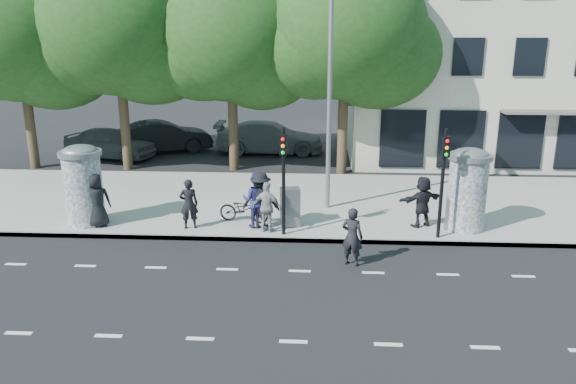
# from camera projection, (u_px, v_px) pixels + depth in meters

# --- Properties ---
(ground) EXTENTS (120.00, 120.00, 0.00)m
(ground) POSITION_uv_depth(u_px,v_px,m) (298.00, 294.00, 14.00)
(ground) COLOR black
(ground) RESTS_ON ground
(sidewalk) EXTENTS (40.00, 8.00, 0.15)m
(sidewalk) POSITION_uv_depth(u_px,v_px,m) (306.00, 202.00, 21.16)
(sidewalk) COLOR gray
(sidewalk) RESTS_ON ground
(curb) EXTENTS (40.00, 0.10, 0.16)m
(curb) POSITION_uv_depth(u_px,v_px,m) (302.00, 240.00, 17.38)
(curb) COLOR slate
(curb) RESTS_ON ground
(lane_dash_near) EXTENTS (32.00, 0.12, 0.01)m
(lane_dash_near) POSITION_uv_depth(u_px,v_px,m) (293.00, 342.00, 11.89)
(lane_dash_near) COLOR silver
(lane_dash_near) RESTS_ON ground
(lane_dash_far) EXTENTS (32.00, 0.12, 0.01)m
(lane_dash_far) POSITION_uv_depth(u_px,v_px,m) (300.00, 271.00, 15.34)
(lane_dash_far) COLOR silver
(lane_dash_far) RESTS_ON ground
(ad_column_left) EXTENTS (1.36, 1.36, 2.65)m
(ad_column_left) POSITION_uv_depth(u_px,v_px,m) (83.00, 183.00, 18.27)
(ad_column_left) COLOR beige
(ad_column_left) RESTS_ON sidewalk
(ad_column_right) EXTENTS (1.36, 1.36, 2.65)m
(ad_column_right) POSITION_uv_depth(u_px,v_px,m) (468.00, 187.00, 17.78)
(ad_column_right) COLOR beige
(ad_column_right) RESTS_ON sidewalk
(traffic_pole_near) EXTENTS (0.22, 0.31, 3.40)m
(traffic_pole_near) POSITION_uv_depth(u_px,v_px,m) (283.00, 171.00, 17.04)
(traffic_pole_near) COLOR black
(traffic_pole_near) RESTS_ON sidewalk
(traffic_pole_far) EXTENTS (0.22, 0.31, 3.40)m
(traffic_pole_far) POSITION_uv_depth(u_px,v_px,m) (443.00, 173.00, 16.77)
(traffic_pole_far) COLOR black
(traffic_pole_far) RESTS_ON sidewalk
(street_lamp) EXTENTS (0.25, 0.93, 8.00)m
(street_lamp) POSITION_uv_depth(u_px,v_px,m) (330.00, 77.00, 18.96)
(street_lamp) COLOR slate
(street_lamp) RESTS_ON sidewalk
(tree_far_left) EXTENTS (7.20, 7.20, 9.26)m
(tree_far_left) POSITION_uv_depth(u_px,v_px,m) (18.00, 33.00, 24.95)
(tree_far_left) COLOR #38281C
(tree_far_left) RESTS_ON ground
(tree_mid_left) EXTENTS (7.20, 7.20, 9.57)m
(tree_mid_left) POSITION_uv_depth(u_px,v_px,m) (117.00, 25.00, 24.61)
(tree_mid_left) COLOR #38281C
(tree_mid_left) RESTS_ON ground
(tree_near_left) EXTENTS (6.80, 6.80, 8.97)m
(tree_near_left) POSITION_uv_depth(u_px,v_px,m) (231.00, 36.00, 24.65)
(tree_near_left) COLOR #38281C
(tree_near_left) RESTS_ON ground
(tree_center) EXTENTS (7.00, 7.00, 9.30)m
(tree_center) POSITION_uv_depth(u_px,v_px,m) (345.00, 30.00, 23.92)
(tree_center) COLOR #38281C
(tree_center) RESTS_ON ground
(building) EXTENTS (20.30, 15.85, 12.00)m
(building) POSITION_uv_depth(u_px,v_px,m) (531.00, 35.00, 30.80)
(building) COLOR #B7AD99
(building) RESTS_ON ground
(ped_a) EXTENTS (1.01, 0.84, 1.77)m
(ped_a) POSITION_uv_depth(u_px,v_px,m) (97.00, 200.00, 18.14)
(ped_a) COLOR black
(ped_a) RESTS_ON sidewalk
(ped_b) EXTENTS (0.67, 0.52, 1.64)m
(ped_b) POSITION_uv_depth(u_px,v_px,m) (189.00, 204.00, 17.99)
(ped_b) COLOR black
(ped_b) RESTS_ON sidewalk
(ped_c) EXTENTS (0.94, 0.76, 1.84)m
(ped_c) POSITION_uv_depth(u_px,v_px,m) (256.00, 200.00, 18.08)
(ped_c) COLOR navy
(ped_c) RESTS_ON sidewalk
(ped_d) EXTENTS (1.26, 0.80, 1.85)m
(ped_d) POSITION_uv_depth(u_px,v_px,m) (261.00, 200.00, 18.00)
(ped_d) COLOR black
(ped_d) RESTS_ON sidewalk
(ped_e) EXTENTS (1.08, 0.83, 1.63)m
(ped_e) POSITION_uv_depth(u_px,v_px,m) (267.00, 207.00, 17.65)
(ped_e) COLOR #969698
(ped_e) RESTS_ON sidewalk
(ped_f) EXTENTS (1.65, 1.17, 1.68)m
(ped_f) POSITION_uv_depth(u_px,v_px,m) (422.00, 202.00, 18.16)
(ped_f) COLOR black
(ped_f) RESTS_ON sidewalk
(man_road) EXTENTS (0.72, 0.60, 1.67)m
(man_road) POSITION_uv_depth(u_px,v_px,m) (352.00, 237.00, 15.54)
(man_road) COLOR black
(man_road) RESTS_ON ground
(bicycle) EXTENTS (0.93, 1.79, 0.89)m
(bicycle) POSITION_uv_depth(u_px,v_px,m) (244.00, 209.00, 18.66)
(bicycle) COLOR black
(bicycle) RESTS_ON sidewalk
(cabinet_left) EXTENTS (0.69, 0.56, 1.28)m
(cabinet_left) POSITION_uv_depth(u_px,v_px,m) (290.00, 207.00, 18.26)
(cabinet_left) COLOR slate
(cabinet_left) RESTS_ON sidewalk
(cabinet_right) EXTENTS (0.56, 0.46, 1.03)m
(cabinet_right) POSITION_uv_depth(u_px,v_px,m) (453.00, 214.00, 17.98)
(cabinet_right) COLOR slate
(cabinet_right) RESTS_ON sidewalk
(car_left) EXTENTS (3.01, 5.00, 1.59)m
(car_left) POSITION_uv_depth(u_px,v_px,m) (110.00, 143.00, 28.43)
(car_left) COLOR #4D4F54
(car_left) RESTS_ON ground
(car_mid) EXTENTS (3.71, 5.36, 1.67)m
(car_mid) POSITION_uv_depth(u_px,v_px,m) (163.00, 137.00, 29.78)
(car_mid) COLOR black
(car_mid) RESTS_ON ground
(car_right) EXTENTS (2.35, 5.70, 1.65)m
(car_right) POSITION_uv_depth(u_px,v_px,m) (270.00, 137.00, 29.72)
(car_right) COLOR slate
(car_right) RESTS_ON ground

